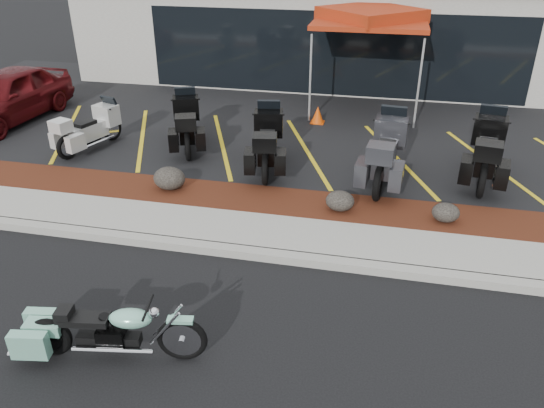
% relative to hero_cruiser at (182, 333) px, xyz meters
% --- Properties ---
extents(ground, '(90.00, 90.00, 0.00)m').
position_rel_hero_cruiser_xyz_m(ground, '(0.49, 1.68, -0.44)').
color(ground, black).
rests_on(ground, ground).
extents(curb, '(24.00, 0.25, 0.15)m').
position_rel_hero_cruiser_xyz_m(curb, '(0.49, 2.58, -0.37)').
color(curb, gray).
rests_on(curb, ground).
extents(sidewalk, '(24.00, 1.20, 0.15)m').
position_rel_hero_cruiser_xyz_m(sidewalk, '(0.49, 3.28, -0.37)').
color(sidewalk, gray).
rests_on(sidewalk, ground).
extents(mulch_bed, '(24.00, 1.20, 0.16)m').
position_rel_hero_cruiser_xyz_m(mulch_bed, '(0.49, 4.48, -0.36)').
color(mulch_bed, black).
rests_on(mulch_bed, ground).
extents(upper_lot, '(26.00, 9.60, 0.15)m').
position_rel_hero_cruiser_xyz_m(upper_lot, '(0.49, 9.88, -0.37)').
color(upper_lot, black).
rests_on(upper_lot, ground).
extents(dealership_building, '(18.00, 8.16, 4.00)m').
position_rel_hero_cruiser_xyz_m(dealership_building, '(0.49, 16.15, 1.56)').
color(dealership_building, gray).
rests_on(dealership_building, ground).
extents(boulder_left, '(0.68, 0.57, 0.48)m').
position_rel_hero_cruiser_xyz_m(boulder_left, '(-2.00, 4.51, -0.04)').
color(boulder_left, black).
rests_on(boulder_left, mulch_bed).
extents(boulder_mid, '(0.56, 0.47, 0.40)m').
position_rel_hero_cruiser_xyz_m(boulder_mid, '(1.61, 4.32, -0.08)').
color(boulder_mid, black).
rests_on(boulder_mid, mulch_bed).
extents(boulder_right, '(0.51, 0.43, 0.36)m').
position_rel_hero_cruiser_xyz_m(boulder_right, '(3.60, 4.31, -0.10)').
color(boulder_right, black).
rests_on(boulder_right, mulch_bed).
extents(hero_cruiser, '(2.58, 1.04, 0.88)m').
position_rel_hero_cruiser_xyz_m(hero_cruiser, '(0.00, 0.00, 0.00)').
color(hero_cruiser, '#7EC4A9').
rests_on(hero_cruiser, ground).
extents(touring_white, '(1.35, 2.15, 1.17)m').
position_rel_hero_cruiser_xyz_m(touring_white, '(-4.54, 6.93, 0.29)').
color(touring_white, beige).
rests_on(touring_white, upper_lot).
extents(touring_black_front, '(1.62, 2.45, 1.33)m').
position_rel_hero_cruiser_xyz_m(touring_black_front, '(-2.75, 7.63, 0.37)').
color(touring_black_front, black).
rests_on(touring_black_front, upper_lot).
extents(touring_black_mid, '(1.29, 2.47, 1.37)m').
position_rel_hero_cruiser_xyz_m(touring_black_mid, '(-0.37, 6.86, 0.39)').
color(touring_black_mid, black).
rests_on(touring_black_mid, upper_lot).
extents(touring_grey, '(1.21, 2.58, 1.45)m').
position_rel_hero_cruiser_xyz_m(touring_grey, '(2.49, 6.74, 0.44)').
color(touring_grey, '#28292D').
rests_on(touring_grey, upper_lot).
extents(touring_black_rear, '(1.35, 2.61, 1.45)m').
position_rel_hero_cruiser_xyz_m(touring_black_rear, '(4.66, 7.29, 0.43)').
color(touring_black_rear, black).
rests_on(touring_black_rear, upper_lot).
extents(parked_car, '(2.01, 4.41, 1.47)m').
position_rel_hero_cruiser_xyz_m(parked_car, '(-8.14, 7.74, 0.44)').
color(parked_car, '#4D0B0D').
rests_on(parked_car, upper_lot).
extents(traffic_cone, '(0.48, 0.48, 0.47)m').
position_rel_hero_cruiser_xyz_m(traffic_cone, '(0.46, 9.44, -0.05)').
color(traffic_cone, '#CB4206').
rests_on(traffic_cone, upper_lot).
extents(popup_canopy, '(3.78, 3.78, 2.92)m').
position_rel_hero_cruiser_xyz_m(popup_canopy, '(1.66, 11.05, 2.36)').
color(popup_canopy, silver).
rests_on(popup_canopy, upper_lot).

